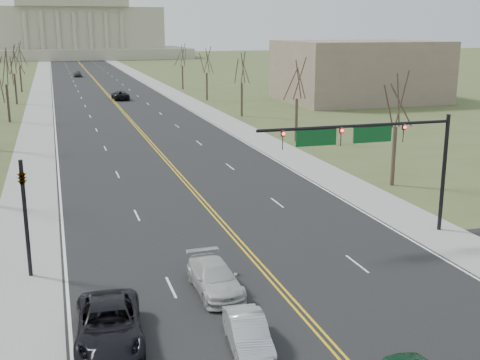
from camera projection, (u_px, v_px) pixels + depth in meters
road at (102, 89)px, 122.99m from camera, size 20.00×380.00×0.01m
cross_road at (299, 309)px, 26.73m from camera, size 120.00×14.00×0.01m
sidewalk_left at (41, 90)px, 119.54m from camera, size 4.00×380.00×0.03m
sidewalk_right at (161, 87)px, 126.43m from camera, size 4.00×380.00×0.03m
center_line at (102, 89)px, 122.99m from camera, size 0.42×380.00×0.01m
edge_line_left at (53, 90)px, 120.17m from camera, size 0.15×380.00×0.01m
edge_line_right at (150, 87)px, 125.80m from camera, size 0.15×380.00×0.01m
capitol at (72, 22)px, 248.99m from camera, size 90.00×60.00×50.00m
signal_mast at (371, 143)px, 34.39m from camera, size 12.12×0.44×7.20m
signal_left at (24, 205)px, 29.45m from camera, size 0.32×0.36×6.00m
tree_r_0 at (397, 103)px, 46.23m from camera, size 3.74×3.74×8.50m
tree_r_1 at (297, 81)px, 64.74m from camera, size 3.74×3.74×8.50m
tree_r_2 at (242, 69)px, 83.25m from camera, size 3.74×3.74×8.50m
tree_l_2 at (5, 69)px, 77.95m from camera, size 3.96×3.96×9.00m
tree_r_3 at (206, 62)px, 101.76m from camera, size 3.74×3.74×8.50m
tree_l_3 at (13, 61)px, 96.46m from camera, size 3.96×3.96×9.00m
tree_r_4 at (182, 56)px, 120.27m from camera, size 3.74×3.74×8.50m
tree_l_4 at (19, 56)px, 114.98m from camera, size 3.96×3.96×9.00m
bldg_right_mass at (358, 71)px, 101.77m from camera, size 25.00×20.00×10.00m
car_sb_inner_lead at (248, 334)px, 23.26m from camera, size 1.84×4.16×1.33m
car_sb_outer_lead at (109, 325)px, 23.72m from camera, size 2.99×5.80×1.56m
car_sb_inner_second at (215, 278)px, 28.38m from camera, size 2.04×4.83×1.39m
car_far_nb at (120, 95)px, 104.15m from camera, size 2.73×5.69×1.57m
car_far_sb at (78, 73)px, 152.30m from camera, size 1.98×4.83×1.64m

